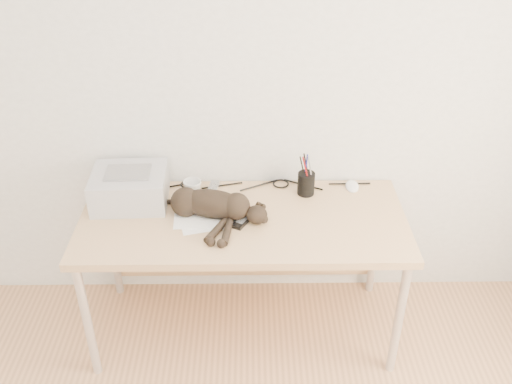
{
  "coord_description": "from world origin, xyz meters",
  "views": [
    {
      "loc": [
        0.04,
        -0.89,
        2.34
      ],
      "look_at": [
        0.06,
        1.34,
        0.92
      ],
      "focal_mm": 40.0,
      "sensor_mm": 36.0,
      "label": 1
    }
  ],
  "objects_px": {
    "printer": "(130,187)",
    "pen_cup": "(306,183)",
    "mug": "(193,188)",
    "mouse": "(352,184)",
    "desk": "(243,230)",
    "cat": "(209,205)"
  },
  "relations": [
    {
      "from": "printer",
      "to": "pen_cup",
      "type": "xyz_separation_m",
      "value": [
        0.9,
        0.06,
        -0.02
      ]
    },
    {
      "from": "mug",
      "to": "pen_cup",
      "type": "relative_size",
      "value": 0.42
    },
    {
      "from": "mug",
      "to": "mouse",
      "type": "height_order",
      "value": "mug"
    },
    {
      "from": "pen_cup",
      "to": "printer",
      "type": "bearing_deg",
      "value": -175.91
    },
    {
      "from": "desk",
      "to": "mouse",
      "type": "distance_m",
      "value": 0.63
    },
    {
      "from": "desk",
      "to": "mug",
      "type": "relative_size",
      "value": 16.97
    },
    {
      "from": "desk",
      "to": "printer",
      "type": "relative_size",
      "value": 4.21
    },
    {
      "from": "mouse",
      "to": "desk",
      "type": "bearing_deg",
      "value": -156.98
    },
    {
      "from": "desk",
      "to": "mouse",
      "type": "height_order",
      "value": "mouse"
    },
    {
      "from": "cat",
      "to": "mouse",
      "type": "relative_size",
      "value": 5.32
    },
    {
      "from": "printer",
      "to": "desk",
      "type": "bearing_deg",
      "value": -7.12
    },
    {
      "from": "cat",
      "to": "mug",
      "type": "relative_size",
      "value": 6.76
    },
    {
      "from": "desk",
      "to": "cat",
      "type": "relative_size",
      "value": 2.51
    },
    {
      "from": "printer",
      "to": "pen_cup",
      "type": "distance_m",
      "value": 0.9
    },
    {
      "from": "mug",
      "to": "pen_cup",
      "type": "xyz_separation_m",
      "value": [
        0.59,
        0.01,
        0.02
      ]
    },
    {
      "from": "printer",
      "to": "mouse",
      "type": "relative_size",
      "value": 3.17
    },
    {
      "from": "cat",
      "to": "desk",
      "type": "bearing_deg",
      "value": 36.79
    },
    {
      "from": "desk",
      "to": "mug",
      "type": "distance_m",
      "value": 0.34
    },
    {
      "from": "mug",
      "to": "mouse",
      "type": "xyz_separation_m",
      "value": [
        0.84,
        0.07,
        -0.02
      ]
    },
    {
      "from": "mouse",
      "to": "pen_cup",
      "type": "bearing_deg",
      "value": -162.47
    },
    {
      "from": "desk",
      "to": "printer",
      "type": "height_order",
      "value": "printer"
    },
    {
      "from": "desk",
      "to": "mug",
      "type": "bearing_deg",
      "value": 154.91
    }
  ]
}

